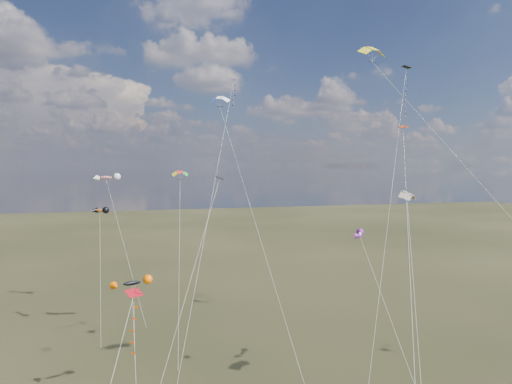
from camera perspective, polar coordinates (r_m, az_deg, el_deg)
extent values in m
cube|color=black|center=(67.15, 18.29, 14.61)|extent=(1.22, 1.25, 0.32)
cylinder|color=silver|center=(51.83, 16.40, -1.60)|extent=(18.08, 22.09, 35.36)
cube|color=#0B0C54|center=(72.96, -2.81, 13.83)|extent=(0.80, 0.78, 0.23)
cylinder|color=silver|center=(57.88, -5.60, -1.00)|extent=(11.77, 26.24, 35.34)
cube|color=black|center=(53.44, -4.58, 1.76)|extent=(0.87, 0.94, 0.39)
cylinder|color=silver|center=(47.84, -8.22, -10.89)|extent=(8.67, 12.88, 20.57)
cube|color=#AF0D17|center=(32.78, -15.02, -12.06)|extent=(1.33, 1.31, 0.34)
cube|color=#DC3502|center=(46.08, 17.92, 7.80)|extent=(0.84, 0.82, 0.25)
cylinder|color=silver|center=(35.75, 18.79, -11.65)|extent=(11.25, 19.85, 25.74)
cylinder|color=silver|center=(49.64, 0.29, -4.48)|extent=(4.71, 19.15, 30.54)
cylinder|color=silver|center=(42.26, 19.39, -13.81)|extent=(4.56, 9.86, 19.37)
cylinder|color=silver|center=(55.96, -9.58, -8.52)|extent=(1.82, 13.15, 21.15)
cube|color=#332316|center=(52.91, -9.72, -21.22)|extent=(0.10, 0.10, 0.12)
ellipsoid|color=black|center=(46.23, -15.25, -10.93)|extent=(3.71, 2.21, 1.06)
cylinder|color=silver|center=(44.93, -14.92, -18.53)|extent=(0.33, 6.21, 10.72)
ellipsoid|color=orange|center=(65.58, -18.95, -2.17)|extent=(2.50, 2.52, 0.99)
cylinder|color=silver|center=(62.57, -18.88, -9.82)|extent=(0.39, 8.66, 15.95)
cube|color=#332316|center=(60.75, -18.81, -18.03)|extent=(0.10, 0.10, 0.12)
ellipsoid|color=silver|center=(49.80, 12.84, -5.11)|extent=(1.84, 2.31, 0.83)
cylinder|color=silver|center=(47.67, 16.39, -14.67)|extent=(1.43, 9.86, 14.78)
ellipsoid|color=red|center=(76.09, -18.24, 1.72)|extent=(4.28, 2.83, 1.28)
cylinder|color=silver|center=(70.10, -16.09, -6.63)|extent=(5.56, 13.82, 20.12)
cube|color=#332316|center=(65.95, -13.52, -16.21)|extent=(0.10, 0.10, 0.12)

